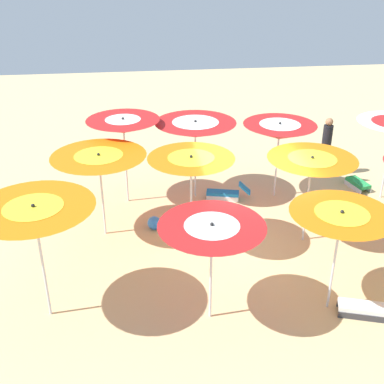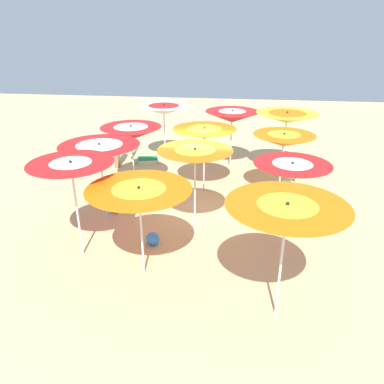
{
  "view_description": "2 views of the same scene",
  "coord_description": "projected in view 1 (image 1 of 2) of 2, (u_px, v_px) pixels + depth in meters",
  "views": [
    {
      "loc": [
        9.99,
        -2.68,
        6.64
      ],
      "look_at": [
        -0.24,
        -1.38,
        1.4
      ],
      "focal_mm": 45.6,
      "sensor_mm": 36.0,
      "label": 1
    },
    {
      "loc": [
        1.12,
        -10.75,
        5.42
      ],
      "look_at": [
        -0.05,
        -1.47,
        1.22
      ],
      "focal_mm": 35.63,
      "sensor_mm": 36.0,
      "label": 2
    }
  ],
  "objects": [
    {
      "name": "lounger_1",
      "position": [
        226.0,
        193.0,
        14.19
      ],
      "size": [
        0.62,
        1.31,
        0.55
      ],
      "rotation": [
        0.0,
        0.0,
        4.46
      ],
      "color": "silver",
      "rests_on": "ground"
    },
    {
      "name": "beach_umbrella_5",
      "position": [
        191.0,
        165.0,
        10.96
      ],
      "size": [
        1.98,
        1.98,
        2.46
      ],
      "color": "silver",
      "rests_on": "ground"
    },
    {
      "name": "beachgoer_0",
      "position": [
        326.0,
        145.0,
        15.34
      ],
      "size": [
        0.3,
        0.3,
        1.9
      ],
      "rotation": [
        0.0,
        0.0,
        4.4
      ],
      "color": "#A3704C",
      "rests_on": "ground"
    },
    {
      "name": "beach_umbrella_4",
      "position": [
        99.0,
        163.0,
        11.68
      ],
      "size": [
        2.29,
        2.29,
        2.23
      ],
      "color": "silver",
      "rests_on": "ground"
    },
    {
      "name": "lounger_2",
      "position": [
        367.0,
        307.0,
        9.7
      ],
      "size": [
        0.74,
        1.32,
        0.57
      ],
      "rotation": [
        0.0,
        0.0,
        4.39
      ],
      "color": "#333338",
      "rests_on": "ground"
    },
    {
      "name": "beach_umbrella_2",
      "position": [
        341.0,
        222.0,
        9.11
      ],
      "size": [
        1.96,
        1.96,
        2.27
      ],
      "color": "silver",
      "rests_on": "ground"
    },
    {
      "name": "lounger_0",
      "position": [
        356.0,
        180.0,
        14.89
      ],
      "size": [
        1.14,
        0.6,
        0.67
      ],
      "rotation": [
        0.0,
        0.0,
        6.5
      ],
      "color": "silver",
      "rests_on": "ground"
    },
    {
      "name": "ground",
      "position": [
        248.0,
        244.0,
        12.15
      ],
      "size": [
        37.96,
        37.96,
        0.04
      ],
      "primitive_type": "cube",
      "color": "#D1B57F"
    },
    {
      "name": "beach_umbrella_0",
      "position": [
        35.0,
        217.0,
        8.81
      ],
      "size": [
        2.24,
        2.24,
        2.52
      ],
      "color": "silver",
      "rests_on": "ground"
    },
    {
      "name": "beach_ball",
      "position": [
        154.0,
        223.0,
        12.69
      ],
      "size": [
        0.35,
        0.35,
        0.35
      ],
      "primitive_type": "sphere",
      "color": "#337FE5",
      "rests_on": "ground"
    },
    {
      "name": "beach_umbrella_9",
      "position": [
        195.0,
        129.0,
        13.5
      ],
      "size": [
        2.27,
        2.27,
        2.35
      ],
      "color": "silver",
      "rests_on": "ground"
    },
    {
      "name": "beach_umbrella_6",
      "position": [
        312.0,
        165.0,
        11.37
      ],
      "size": [
        2.1,
        2.1,
        2.28
      ],
      "color": "silver",
      "rests_on": "ground"
    },
    {
      "name": "beach_umbrella_1",
      "position": [
        212.0,
        234.0,
        8.89
      ],
      "size": [
        1.99,
        1.99,
        2.17
      ],
      "color": "silver",
      "rests_on": "ground"
    },
    {
      "name": "beach_umbrella_10",
      "position": [
        279.0,
        131.0,
        13.57
      ],
      "size": [
        2.05,
        2.05,
        2.28
      ],
      "color": "silver",
      "rests_on": "ground"
    },
    {
      "name": "beach_umbrella_8",
      "position": [
        123.0,
        126.0,
        13.15
      ],
      "size": [
        1.99,
        1.99,
        2.53
      ],
      "color": "silver",
      "rests_on": "ground"
    }
  ]
}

